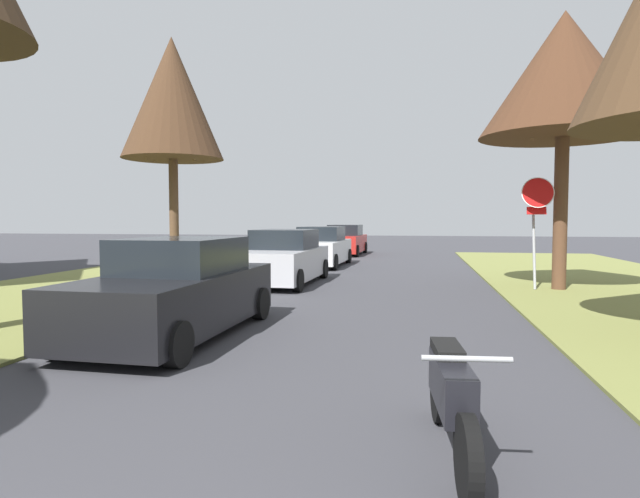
# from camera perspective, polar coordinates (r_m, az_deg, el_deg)

# --- Properties ---
(stop_sign_far) EXTENTS (0.81, 0.69, 2.92)m
(stop_sign_far) POSITION_cam_1_polar(r_m,az_deg,el_deg) (14.81, 22.32, 4.04)
(stop_sign_far) COLOR #9EA0A5
(stop_sign_far) RESTS_ON grass_verge_right
(street_tree_right_mid_b) EXTENTS (4.20, 4.20, 7.15)m
(street_tree_right_mid_b) POSITION_cam_1_polar(r_m,az_deg,el_deg) (15.56, 24.82, 16.65)
(street_tree_right_mid_b) COLOR brown
(street_tree_right_mid_b) RESTS_ON grass_verge_right
(street_tree_left_mid_b) EXTENTS (3.10, 3.10, 7.43)m
(street_tree_left_mid_b) POSITION_cam_1_polar(r_m,az_deg,el_deg) (17.53, -15.65, 15.29)
(street_tree_left_mid_b) COLOR brown
(street_tree_left_mid_b) RESTS_ON grass_verge_left
(parked_sedan_black) EXTENTS (2.04, 4.45, 1.57)m
(parked_sedan_black) POSITION_cam_1_polar(r_m,az_deg,el_deg) (8.85, -15.20, -4.41)
(parked_sedan_black) COLOR black
(parked_sedan_black) RESTS_ON ground
(parked_sedan_silver) EXTENTS (2.04, 4.45, 1.57)m
(parked_sedan_silver) POSITION_cam_1_polar(r_m,az_deg,el_deg) (15.49, -3.96, -1.05)
(parked_sedan_silver) COLOR #BCBCC1
(parked_sedan_silver) RESTS_ON ground
(parked_sedan_white) EXTENTS (2.04, 4.45, 1.57)m
(parked_sedan_white) POSITION_cam_1_polar(r_m,az_deg,el_deg) (21.24, 0.09, 0.13)
(parked_sedan_white) COLOR white
(parked_sedan_white) RESTS_ON ground
(parked_sedan_red) EXTENTS (2.04, 4.45, 1.57)m
(parked_sedan_red) POSITION_cam_1_polar(r_m,az_deg,el_deg) (28.00, 2.69, 0.88)
(parked_sedan_red) COLOR red
(parked_sedan_red) RESTS_ON ground
(parked_motorcycle) EXTENTS (0.60, 2.05, 0.97)m
(parked_motorcycle) POSITION_cam_1_polar(r_m,az_deg,el_deg) (4.49, 13.93, -15.05)
(parked_motorcycle) COLOR black
(parked_motorcycle) RESTS_ON ground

